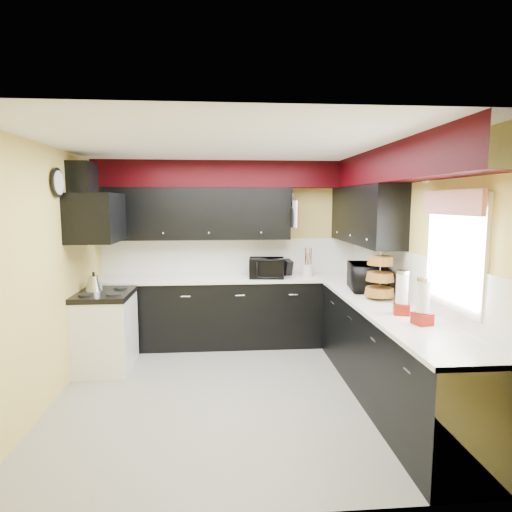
{
  "coord_description": "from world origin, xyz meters",
  "views": [
    {
      "loc": [
        -0.13,
        -4.24,
        1.95
      ],
      "look_at": [
        0.26,
        0.63,
        1.34
      ],
      "focal_mm": 30.0,
      "sensor_mm": 36.0,
      "label": 1
    }
  ],
  "objects": [
    {
      "name": "utensil_crock",
      "position": [
        1.06,
        1.52,
        1.02
      ],
      "size": [
        0.18,
        0.18,
        0.16
      ],
      "primitive_type": "cylinder",
      "rotation": [
        0.0,
        0.0,
        0.25
      ],
      "color": "silver",
      "rests_on": "counter_back"
    },
    {
      "name": "counter_back",
      "position": [
        0.0,
        1.5,
        0.92
      ],
      "size": [
        3.62,
        0.64,
        0.04
      ],
      "primitive_type": "cube",
      "color": "white",
      "rests_on": "cab_back"
    },
    {
      "name": "wall_back",
      "position": [
        0.0,
        1.8,
        1.25
      ],
      "size": [
        3.6,
        0.06,
        2.5
      ],
      "primitive_type": "cube",
      "color": "#E0C666",
      "rests_on": "ground"
    },
    {
      "name": "knife_block",
      "position": [
        0.78,
        1.58,
        1.05
      ],
      "size": [
        0.14,
        0.17,
        0.22
      ],
      "primitive_type": "cube",
      "rotation": [
        0.0,
        0.0,
        0.35
      ],
      "color": "black",
      "rests_on": "counter_back"
    },
    {
      "name": "cooktop",
      "position": [
        -1.5,
        0.75,
        0.89
      ],
      "size": [
        0.62,
        0.77,
        0.06
      ],
      "primitive_type": "cube",
      "color": "black",
      "rests_on": "stove"
    },
    {
      "name": "toaster_oven",
      "position": [
        0.47,
        1.42,
        1.07
      ],
      "size": [
        0.5,
        0.43,
        0.27
      ],
      "primitive_type": "imported",
      "rotation": [
        0.0,
        0.0,
        -0.11
      ],
      "color": "black",
      "rests_on": "counter_back"
    },
    {
      "name": "microwave",
      "position": [
        1.55,
        0.52,
        1.09
      ],
      "size": [
        0.45,
        0.6,
        0.31
      ],
      "primitive_type": "imported",
      "rotation": [
        0.0,
        0.0,
        1.43
      ],
      "color": "black",
      "rests_on": "counter_right"
    },
    {
      "name": "cut_board",
      "position": [
        0.83,
        1.3,
        1.8
      ],
      "size": [
        0.03,
        0.26,
        0.35
      ],
      "primitive_type": "cube",
      "color": "white",
      "rests_on": "upper_back"
    },
    {
      "name": "hood_duct",
      "position": [
        -1.68,
        0.75,
        2.2
      ],
      "size": [
        0.24,
        0.4,
        0.4
      ],
      "primitive_type": "cube",
      "color": "black",
      "rests_on": "wall_left"
    },
    {
      "name": "wall_right",
      "position": [
        1.8,
        0.0,
        1.25
      ],
      "size": [
        0.06,
        3.6,
        2.5
      ],
      "primitive_type": "cube",
      "color": "#E0C666",
      "rests_on": "ground"
    },
    {
      "name": "dispenser_b",
      "position": [
        1.53,
        -0.9,
        1.12
      ],
      "size": [
        0.16,
        0.16,
        0.37
      ],
      "primitive_type": null,
      "rotation": [
        0.0,
        0.0,
        0.23
      ],
      "color": "#6F000F",
      "rests_on": "counter_right"
    },
    {
      "name": "cab_back",
      "position": [
        0.0,
        1.5,
        0.45
      ],
      "size": [
        3.6,
        0.6,
        0.9
      ],
      "primitive_type": "cube",
      "color": "black",
      "rests_on": "ground"
    },
    {
      "name": "splash_back",
      "position": [
        0.0,
        1.79,
        1.19
      ],
      "size": [
        3.6,
        0.02,
        0.5
      ],
      "primitive_type": "cube",
      "color": "white",
      "rests_on": "counter_back"
    },
    {
      "name": "wall_left",
      "position": [
        -1.8,
        0.0,
        1.25
      ],
      "size": [
        0.06,
        3.6,
        2.5
      ],
      "primitive_type": "cube",
      "color": "#E0C666",
      "rests_on": "ground"
    },
    {
      "name": "valance",
      "position": [
        1.73,
        -0.9,
        1.95
      ],
      "size": [
        0.04,
        0.88,
        0.2
      ],
      "primitive_type": "cube",
      "color": "red",
      "rests_on": "wall_right"
    },
    {
      "name": "pan_mid",
      "position": [
        0.82,
        1.42,
        1.75
      ],
      "size": [
        0.03,
        0.28,
        0.46
      ],
      "primitive_type": null,
      "color": "black",
      "rests_on": "upper_back"
    },
    {
      "name": "ceiling",
      "position": [
        0.0,
        0.0,
        2.5
      ],
      "size": [
        3.6,
        3.6,
        0.06
      ],
      "primitive_type": "cube",
      "color": "white",
      "rests_on": "wall_back"
    },
    {
      "name": "baskets",
      "position": [
        1.52,
        0.05,
        1.18
      ],
      "size": [
        0.27,
        0.27,
        0.5
      ],
      "primitive_type": null,
      "color": "brown",
      "rests_on": "upper_right"
    },
    {
      "name": "hood",
      "position": [
        -1.55,
        0.75,
        1.78
      ],
      "size": [
        0.5,
        0.78,
        0.55
      ],
      "primitive_type": "cube",
      "color": "black",
      "rests_on": "wall_left"
    },
    {
      "name": "soffit_back",
      "position": [
        0.0,
        1.62,
        2.33
      ],
      "size": [
        3.6,
        0.36,
        0.35
      ],
      "primitive_type": "cube",
      "color": "black",
      "rests_on": "wall_back"
    },
    {
      "name": "counter_right",
      "position": [
        1.5,
        -0.3,
        0.92
      ],
      "size": [
        0.64,
        3.02,
        0.04
      ],
      "primitive_type": "cube",
      "color": "white",
      "rests_on": "cab_right"
    },
    {
      "name": "stove",
      "position": [
        -1.5,
        0.75,
        0.43
      ],
      "size": [
        0.6,
        0.75,
        0.86
      ],
      "primitive_type": "cube",
      "color": "white",
      "rests_on": "ground"
    },
    {
      "name": "upper_right",
      "position": [
        1.62,
        0.9,
        1.8
      ],
      "size": [
        0.35,
        1.8,
        0.7
      ],
      "primitive_type": "cube",
      "color": "black",
      "rests_on": "wall_right"
    },
    {
      "name": "upper_back",
      "position": [
        -0.5,
        1.62,
        1.8
      ],
      "size": [
        2.6,
        0.35,
        0.7
      ],
      "primitive_type": "cube",
      "color": "black",
      "rests_on": "wall_back"
    },
    {
      "name": "cab_right",
      "position": [
        1.5,
        -0.3,
        0.45
      ],
      "size": [
        0.6,
        3.0,
        0.9
      ],
      "primitive_type": "cube",
      "color": "black",
      "rests_on": "ground"
    },
    {
      "name": "dispenser_a",
      "position": [
        1.49,
        -0.57,
        1.13
      ],
      "size": [
        0.17,
        0.17,
        0.37
      ],
      "primitive_type": null,
      "rotation": [
        0.0,
        0.0,
        -0.3
      ],
      "color": "maroon",
      "rests_on": "counter_right"
    },
    {
      "name": "soffit_right",
      "position": [
        1.62,
        -0.18,
        2.33
      ],
      "size": [
        0.36,
        3.24,
        0.35
      ],
      "primitive_type": "cube",
      "color": "black",
      "rests_on": "wall_right"
    },
    {
      "name": "clock",
      "position": [
        -1.77,
        0.25,
        2.15
      ],
      "size": [
        0.03,
        0.3,
        0.3
      ],
      "primitive_type": null,
      "color": "black",
      "rests_on": "wall_left"
    },
    {
      "name": "kettle",
      "position": [
        -1.63,
        0.83,
        1.01
      ],
      "size": [
        0.21,
        0.21,
        0.18
      ],
      "primitive_type": null,
      "rotation": [
        0.0,
        0.0,
        -0.07
      ],
      "color": "#A6A6AB",
      "rests_on": "cooktop"
    },
    {
      "name": "pan_top",
      "position": [
        0.82,
        1.55,
        2.0
      ],
      "size": [
        0.03,
        0.22,
        0.4
      ],
      "primitive_type": null,
      "color": "black",
      "rests_on": "upper_back"
    },
    {
      "name": "ground",
      "position": [
        0.0,
        0.0,
        0.0
      ],
      "size": [
        3.6,
        3.6,
        0.0
      ],
      "primitive_type": "plane",
      "color": "gray",
      "rests_on": "ground"
    },
    {
      "name": "window",
      "position": [
        1.79,
        -0.9,
        1.55
      ],
      "size": [
        0.03,
        0.86,
        0.96
      ],
      "primitive_type": null,
      "color": "white",
      "rests_on": "wall_right"
    },
    {
      "name": "splash_right",
      "position": [
        1.79,
        0.0,
        1.19
      ],
      "size": [
        0.02,
        3.6,
        0.5
      ],
      "primitive_type": "cube",
      "color": "white",
      "rests_on": "counter_right"
    },
    {
      "name": "deco_plate",
      "position": [
        1.77,
        -0.35,
        2.25
      ],
      "size": [
        0.03,
        0.24,
        0.24
      ],
      "primitive_type": null,
      "color": "white",
      "rests_on": "wall_right"
    },
    {
      "name": "pan_low",
      "position": [
        0.82,
        1.68,
        1.72
      ],
      "size": [
        0.03,
        0.24,
        0.42
      ],
      "primitive_type": null,
      "color": "black",
      "rests_on": "upper_back"
    }
  ]
}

